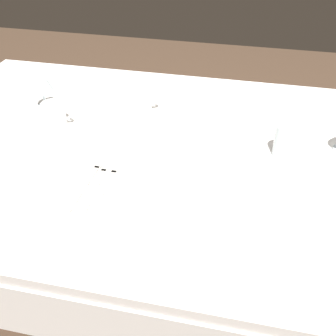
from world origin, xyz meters
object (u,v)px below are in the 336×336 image
Objects in this scene: fork_outer at (107,184)px; napkin_folded at (108,103)px; dinner_knife at (217,205)px; wine_glass_left at (41,82)px; coffee_cup_left at (54,113)px; fork_inner at (97,185)px; drink_tumbler at (284,143)px; coffee_cup_right at (141,99)px; fork_salad at (88,182)px; dinner_plate at (158,198)px; spoon_soup at (228,197)px.

napkin_folded is at bearing 107.31° from fork_outer.
napkin_folded reaches higher than dinner_knife.
coffee_cup_left is at bearing -50.12° from wine_glass_left.
wine_glass_left reaches higher than fork_inner.
coffee_cup_left is 1.00× the size of drink_tumbler.
fork_inner is at bearing -48.67° from coffee_cup_left.
coffee_cup_right is at bearing 59.58° from napkin_folded.
coffee_cup_left is (-0.22, 0.27, 0.04)m from fork_salad.
fork_inner is 1.01× the size of dinner_knife.
dinner_plate is 0.18m from fork_inner.
fork_inner is 0.33m from napkin_folded.
wine_glass_left is at bearing 133.91° from fork_outer.
fork_outer is at bearing 175.82° from dinner_knife.
drink_tumbler is (0.75, -0.02, -0.00)m from coffee_cup_left.
dinner_knife is (0.15, 0.01, -0.01)m from dinner_plate.
fork_salad is 1.01× the size of spoon_soup.
napkin_folded is at bearing 140.90° from dinner_knife.
fork_salad is at bearing -94.91° from coffee_cup_right.
dinner_plate reaches higher than spoon_soup.
dinner_plate is 0.67m from wine_glass_left.
fork_salad is 1.02× the size of dinner_knife.
wine_glass_left is at bearing 171.03° from drink_tumbler.
dinner_knife is at bearing -126.33° from spoon_soup.
fork_outer is 0.39m from coffee_cup_left.
coffee_cup_left reaches higher than fork_salad.
spoon_soup is 1.58× the size of wine_glass_left.
wine_glass_left reaches higher than fork_outer.
fork_salad is at bearing 171.27° from dinner_plate.
fork_inner is 1.00× the size of fork_salad.
coffee_cup_left is (-0.58, 0.29, 0.04)m from dinner_knife.
coffee_cup_left is (-0.27, 0.27, 0.04)m from fork_outer.
fork_salad is (-0.03, 0.01, 0.00)m from fork_inner.
dinner_plate reaches higher than fork_salad.
wine_glass_left is 0.28m from napkin_folded.
coffee_cup_right is 0.53m from drink_tumbler.
fork_outer is at bearing -44.61° from coffee_cup_left.
wine_glass_left is (-0.35, -0.05, 0.06)m from coffee_cup_right.
coffee_cup_left is 0.61× the size of napkin_folded.
drink_tumbler is (0.49, -0.19, 0.00)m from coffee_cup_right.
coffee_cup_left is 0.19m from napkin_folded.
drink_tumbler is (0.84, -0.13, -0.05)m from wine_glass_left.
coffee_cup_right is 1.01× the size of drink_tumbler.
coffee_cup_right is (0.04, 0.44, 0.04)m from fork_salad.
fork_inner is at bearing -77.69° from napkin_folded.
coffee_cup_right is (-0.02, 0.43, 0.04)m from fork_outer.
coffee_cup_left reaches higher than fork_outer.
fork_inner and fork_salad have the same top height.
coffee_cup_right is (0.01, 0.44, 0.04)m from fork_inner.
fork_inner is 1.37× the size of napkin_folded.
fork_outer is (-0.15, 0.04, -0.01)m from dinner_plate.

